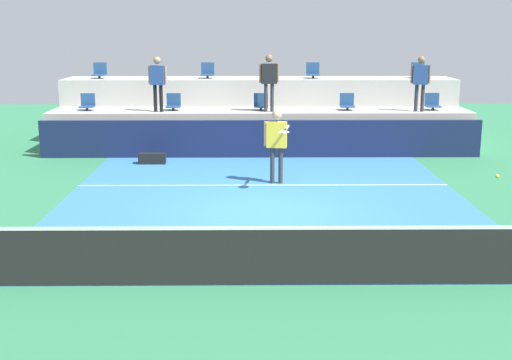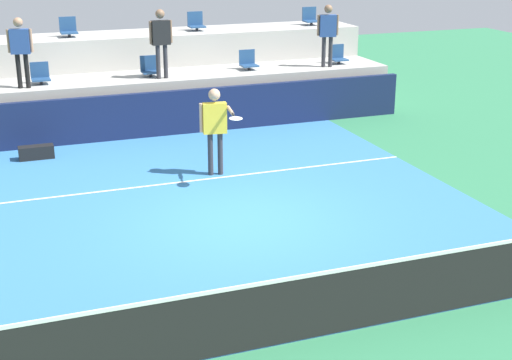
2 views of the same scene
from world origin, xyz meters
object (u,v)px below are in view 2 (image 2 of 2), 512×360
stadium_chair_lower_left (40,75)px  spectator_in_grey (161,37)px  spectator_leaning_on_rail (20,46)px  equipment_bag (36,152)px  tennis_player (215,122)px  spectator_in_white (328,30)px  stadium_chair_lower_right (248,62)px  stadium_chair_lower_center (150,68)px  stadium_chair_lower_far_right (338,56)px  stadium_chair_upper_right (196,23)px  stadium_chair_upper_left (68,29)px  stadium_chair_upper_far_right (310,18)px

stadium_chair_lower_left → spectator_in_grey: 3.09m
spectator_leaning_on_rail → equipment_bag: (0.02, -1.78, -2.09)m
tennis_player → spectator_in_white: (4.52, 4.25, 1.12)m
stadium_chair_lower_right → tennis_player: bearing=-117.1°
stadium_chair_lower_center → stadium_chair_lower_right: same height
tennis_player → spectator_leaning_on_rail: size_ratio=1.10×
stadium_chair_lower_center → stadium_chair_lower_far_right: size_ratio=1.00×
stadium_chair_lower_right → spectator_leaning_on_rail: (-5.81, -0.38, 0.78)m
stadium_chair_lower_left → spectator_in_white: spectator_in_white is taller
stadium_chair_lower_left → stadium_chair_upper_right: 4.90m
stadium_chair_lower_far_right → stadium_chair_lower_left: bearing=180.0°
stadium_chair_upper_left → equipment_bag: bearing=-108.9°
stadium_chair_lower_far_right → stadium_chair_lower_right: bearing=180.0°
stadium_chair_lower_center → spectator_in_white: bearing=-4.5°
stadium_chair_lower_center → stadium_chair_lower_left: bearing=180.0°
tennis_player → stadium_chair_upper_left: bearing=107.7°
stadium_chair_lower_right → tennis_player: (-2.37, -4.63, -0.34)m
stadium_chair_upper_right → spectator_in_grey: spectator_in_grey is taller
equipment_bag → spectator_in_grey: bearing=28.0°
stadium_chair_lower_left → stadium_chair_lower_far_right: (8.05, 0.00, 0.00)m
stadium_chair_lower_center → stadium_chair_upper_right: 2.66m
stadium_chair_upper_left → tennis_player: (2.06, -6.43, -1.19)m
stadium_chair_lower_left → stadium_chair_upper_right: (4.48, 1.80, 0.85)m
stadium_chair_lower_far_right → equipment_bag: size_ratio=0.68×
stadium_chair_lower_right → spectator_in_white: size_ratio=0.31×
stadium_chair_lower_far_right → spectator_in_white: bearing=-143.5°
stadium_chair_lower_center → spectator_in_white: size_ratio=0.31×
stadium_chair_upper_far_right → tennis_player: size_ratio=0.29×
stadium_chair_upper_right → tennis_player: bearing=-102.8°
stadium_chair_upper_left → spectator_in_white: 6.93m
stadium_chair_lower_center → equipment_bag: size_ratio=0.68×
stadium_chair_upper_left → stadium_chair_lower_right: bearing=-22.1°
stadium_chair_upper_far_right → spectator_in_white: (-0.47, -2.18, -0.06)m
stadium_chair_upper_right → tennis_player: size_ratio=0.29×
stadium_chair_upper_far_right → spectator_in_grey: spectator_in_grey is taller
stadium_chair_lower_right → stadium_chair_lower_left: bearing=180.0°
stadium_chair_lower_center → stadium_chair_upper_far_right: bearing=18.8°
stadium_chair_lower_right → stadium_chair_upper_far_right: bearing=34.5°
stadium_chair_lower_left → spectator_in_grey: size_ratio=0.30×
spectator_in_grey → spectator_in_white: 4.59m
stadium_chair_lower_left → tennis_player: size_ratio=0.29×
spectator_in_white → stadium_chair_lower_left: bearing=177.1°
stadium_chair_upper_right → tennis_player: 6.70m
stadium_chair_lower_left → stadium_chair_upper_far_right: (8.01, 1.80, 0.85)m
stadium_chair_lower_center → stadium_chair_upper_left: (-1.75, 1.80, 0.85)m
stadium_chair_lower_right → stadium_chair_upper_far_right: 3.29m
stadium_chair_upper_far_right → spectator_leaning_on_rail: bearing=-165.5°
stadium_chair_lower_center → spectator_leaning_on_rail: 3.25m
stadium_chair_lower_left → equipment_bag: stadium_chair_lower_left is taller
spectator_leaning_on_rail → stadium_chair_lower_far_right: bearing=2.6°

